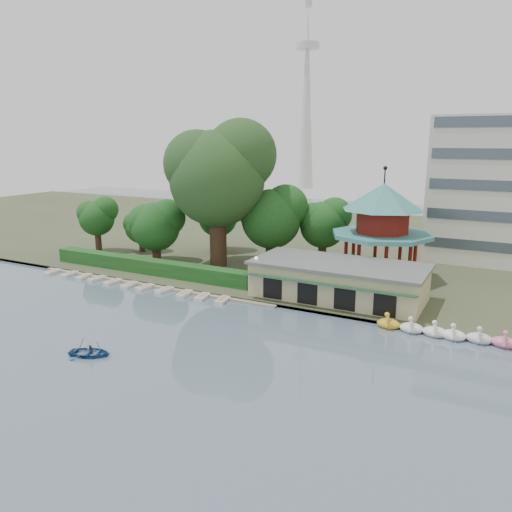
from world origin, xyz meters
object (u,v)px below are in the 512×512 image
Objects in this scene: rowboat_with_passengers at (90,350)px; boathouse at (338,280)px; dock at (150,284)px; big_tree at (219,171)px; pavilion at (382,221)px.

boathouse is at bearing 59.70° from rowboat_with_passengers.
dock is at bearing -167.76° from boathouse.
boathouse is 0.95× the size of big_tree.
pavilion is at bearing 64.95° from rowboat_with_passengers.
pavilion reaches higher than boathouse.
pavilion reaches higher than rowboat_with_passengers.
boathouse reaches higher than rowboat_with_passengers.
big_tree is (-20.83, -3.79, 5.67)m from pavilion.
big_tree is at bearing -169.67° from pavilion.
pavilion is 37.05m from rowboat_with_passengers.
rowboat_with_passengers is (-13.40, -22.93, -1.87)m from boathouse.
boathouse is 1.38× the size of pavilion.
rowboat_with_passengers is (5.42, -29.17, -12.65)m from big_tree.
rowboat_with_passengers is (-15.40, -32.96, -6.98)m from pavilion.
pavilion is at bearing 78.72° from boathouse.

